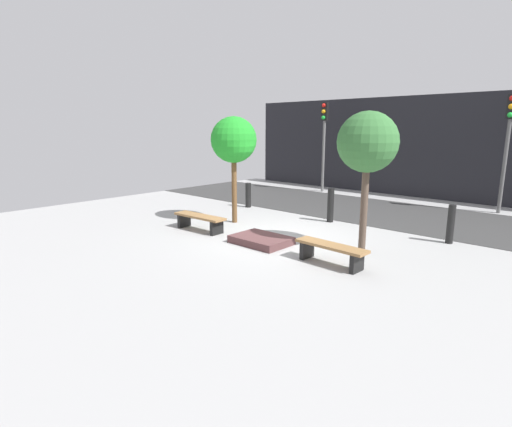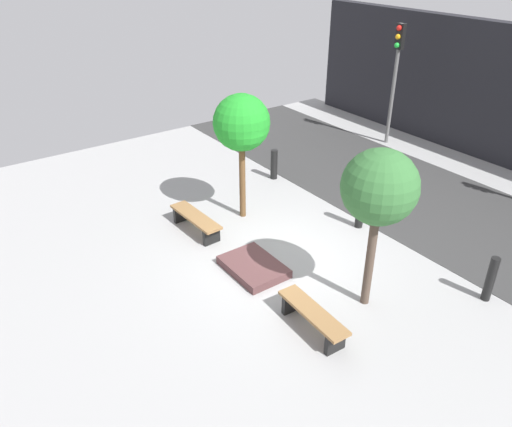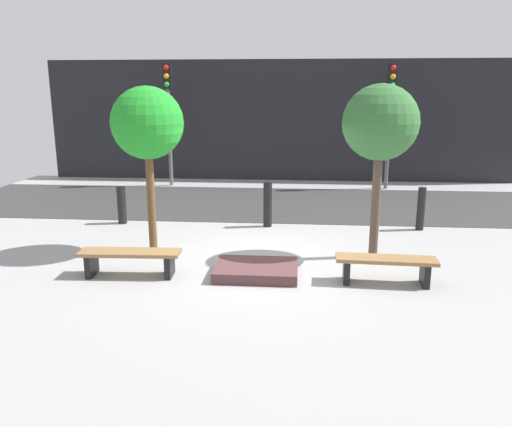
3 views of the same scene
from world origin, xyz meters
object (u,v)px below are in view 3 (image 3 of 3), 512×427
tree_behind_right_bench (380,124)px  traffic_light_mid_west (391,104)px  traffic_light_west (168,103)px  planter_bed (256,270)px  tree_behind_left_bench (147,124)px  bollard_far_left (122,205)px  bench_left (130,258)px  bollard_left (268,205)px  bench_right (386,265)px  bollard_center (421,209)px

tree_behind_right_bench → traffic_light_mid_west: 7.11m
traffic_light_west → traffic_light_mid_west: size_ratio=1.01×
planter_bed → tree_behind_left_bench: 3.39m
tree_behind_right_bench → bollard_far_left: (-5.59, 2.01, -2.04)m
bench_left → tree_behind_left_bench: bearing=87.4°
bench_left → bollard_left: bollard_left is taller
bench_left → bench_right: bearing=-2.6°
planter_bed → traffic_light_west: 9.25m
bench_left → bollard_center: bollard_center is taller
bollard_far_left → traffic_light_mid_west: 8.85m
bench_left → tree_behind_right_bench: bearing=15.2°
traffic_light_west → planter_bed: bearing=-66.6°
bollard_center → traffic_light_mid_west: bearing=89.2°
bollard_center → traffic_light_west: size_ratio=0.25×
bollard_far_left → bench_left: bearing=-68.5°
bollard_left → bollard_center: bollard_left is taller
bench_left → bollard_left: bearing=55.2°
bollard_far_left → traffic_light_mid_west: traffic_light_mid_west is taller
bench_right → bollard_center: (1.33, 3.38, 0.17)m
tree_behind_right_bench → bench_left: bearing=-162.2°
bench_left → planter_bed: 2.15m
tree_behind_left_bench → traffic_light_west: traffic_light_west is taller
planter_bed → traffic_light_west: traffic_light_west is taller
planter_bed → tree_behind_left_bench: tree_behind_left_bench is taller
planter_bed → bollard_far_left: size_ratio=1.58×
tree_behind_right_bench → bollard_far_left: 6.28m
bench_right → bollard_far_left: size_ratio=1.83×
bollard_far_left → bollard_center: bollard_center is taller
tree_behind_right_bench → traffic_light_west: 8.98m
bench_right → traffic_light_west: 10.35m
bollard_left → bollard_center: (3.46, 0.00, -0.03)m
bench_left → planter_bed: bench_left is taller
planter_bed → bollard_center: bearing=42.6°
tree_behind_right_bench → bollard_center: (1.33, 2.01, -2.00)m
bench_right → bollard_left: size_ratio=1.56×
tree_behind_left_bench → traffic_light_west: 7.11m
bollard_center → traffic_light_west: bearing=144.6°
bollard_center → traffic_light_mid_west: traffic_light_mid_west is taller
traffic_light_west → traffic_light_mid_west: (7.05, -0.00, -0.02)m
bench_left → traffic_light_west: 8.78m
tree_behind_left_bench → bollard_center: bearing=19.8°
tree_behind_left_bench → tree_behind_right_bench: size_ratio=0.99×
bollard_left → bollard_far_left: bearing=180.0°
tree_behind_right_bench → bollard_left: tree_behind_right_bench is taller
bench_left → bollard_left: size_ratio=1.65×
bench_left → tree_behind_right_bench: size_ratio=0.54×
bench_right → planter_bed: (-2.13, 0.20, -0.22)m
planter_bed → bollard_far_left: (-3.46, 3.18, 0.35)m
tree_behind_right_bench → bollard_left: 3.53m
bench_right → traffic_light_mid_west: traffic_light_mid_west is taller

